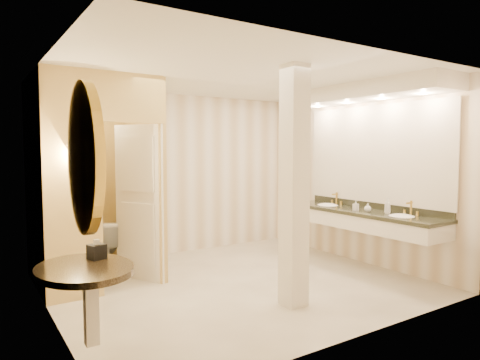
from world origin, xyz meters
name	(u,v)px	position (x,y,z in m)	size (l,w,h in m)	color
floor	(236,283)	(0.00, 0.00, 0.00)	(4.50, 4.50, 0.00)	#F0E5CF
ceiling	(236,77)	(0.00, 0.00, 2.70)	(4.50, 4.50, 0.00)	white
wall_back	(172,174)	(0.00, 2.00, 1.35)	(4.50, 0.02, 2.70)	white
wall_front	(354,195)	(0.00, -2.00, 1.35)	(4.50, 0.02, 2.70)	white
wall_left	(49,191)	(-2.25, 0.00, 1.35)	(0.02, 4.00, 2.70)	white
wall_right	(355,176)	(2.25, 0.00, 1.35)	(0.02, 4.00, 2.70)	white
toilet_closet	(127,178)	(-1.13, 0.97, 1.39)	(1.50, 1.55, 2.70)	#E2C276
wall_sconce	(73,153)	(-1.93, 0.43, 1.73)	(0.14, 0.14, 0.42)	gold
vanity	(364,159)	(1.98, -0.40, 1.63)	(0.75, 2.76, 2.09)	white
console_shelf	(85,206)	(-2.21, -1.34, 1.34)	(0.90, 0.90, 1.90)	black
pillar	(294,187)	(0.12, -1.02, 1.35)	(0.25, 0.25, 2.70)	white
tissue_box	(97,252)	(-2.09, -1.17, 0.93)	(0.12, 0.12, 0.12)	black
toilet	(105,246)	(-1.28, 1.54, 0.37)	(0.41, 0.72, 0.74)	white
soap_bottle_a	(356,205)	(1.83, -0.40, 0.95)	(0.07, 0.07, 0.15)	beige
soap_bottle_b	(368,207)	(1.88, -0.58, 0.94)	(0.10, 0.10, 0.12)	silver
soap_bottle_c	(388,206)	(1.98, -0.84, 0.99)	(0.09, 0.09, 0.22)	#C6B28C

